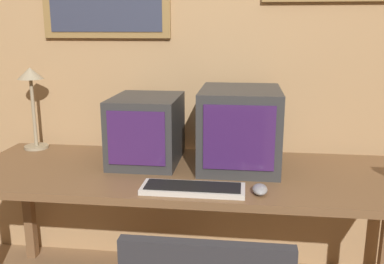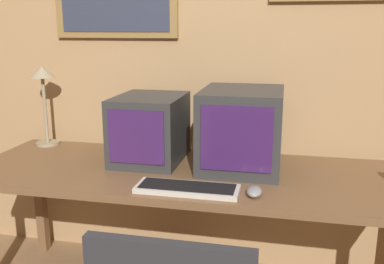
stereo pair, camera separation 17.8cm
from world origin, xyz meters
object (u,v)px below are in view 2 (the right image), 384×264
keyboard_main (187,188)px  desk_lamp (43,88)px  monitor_right (242,129)px  monitor_left (150,128)px  mouse_near_keyboard (254,191)px

keyboard_main → desk_lamp: desk_lamp is taller
monitor_right → keyboard_main: monitor_right is taller
monitor_right → desk_lamp: 1.21m
keyboard_main → desk_lamp: size_ratio=0.95×
monitor_left → mouse_near_keyboard: size_ratio=4.07×
monitor_left → keyboard_main: monitor_left is taller
monitor_right → desk_lamp: desk_lamp is taller
mouse_near_keyboard → desk_lamp: (-1.29, 0.55, 0.33)m
monitor_left → keyboard_main: size_ratio=0.98×
mouse_near_keyboard → desk_lamp: 1.44m
monitor_left → monitor_right: 0.49m
monitor_right → keyboard_main: 0.47m
mouse_near_keyboard → monitor_right: bearing=104.3°
monitor_right → desk_lamp: size_ratio=1.03×
monitor_left → monitor_right: monitor_right is taller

